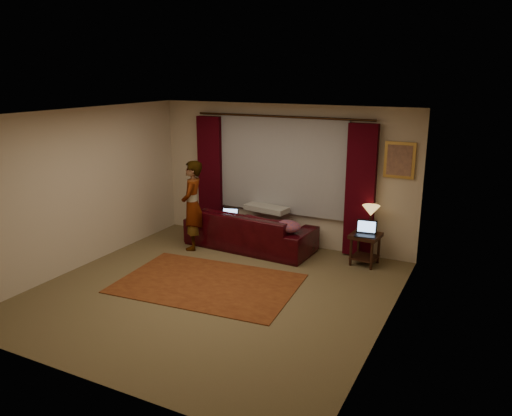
{
  "coord_description": "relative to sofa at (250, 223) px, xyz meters",
  "views": [
    {
      "loc": [
        3.63,
        -5.81,
        3.15
      ],
      "look_at": [
        0.1,
        1.2,
        1.0
      ],
      "focal_mm": 35.0,
      "sensor_mm": 36.0,
      "label": 1
    }
  ],
  "objects": [
    {
      "name": "sheer_curtain",
      "position": [
        0.39,
        0.5,
        1.02
      ],
      "size": [
        2.5,
        0.05,
        1.8
      ],
      "primitive_type": "cube",
      "color": "#93939A",
      "rests_on": "wall_back"
    },
    {
      "name": "person",
      "position": [
        -0.92,
        -0.49,
        0.34
      ],
      "size": [
        0.6,
        0.6,
        1.63
      ],
      "primitive_type": "imported",
      "rotation": [
        0.0,
        0.0,
        -1.26
      ],
      "color": "#9C9B95",
      "rests_on": "floor"
    },
    {
      "name": "floor",
      "position": [
        0.39,
        -1.94,
        -0.48
      ],
      "size": [
        5.0,
        5.0,
        0.01
      ],
      "primitive_type": "cube",
      "color": "brown",
      "rests_on": "ground"
    },
    {
      "name": "sofa",
      "position": [
        0.0,
        0.0,
        0.0
      ],
      "size": [
        2.43,
        1.16,
        0.96
      ],
      "primitive_type": "imported",
      "rotation": [
        0.0,
        0.0,
        3.09
      ],
      "color": "black",
      "rests_on": "floor"
    },
    {
      "name": "area_rug",
      "position": [
        0.17,
        -1.75,
        -0.47
      ],
      "size": [
        2.82,
        2.01,
        0.01
      ],
      "primitive_type": "cube",
      "rotation": [
        0.0,
        0.0,
        0.08
      ],
      "color": "#662F15",
      "rests_on": "floor"
    },
    {
      "name": "end_table",
      "position": [
        2.11,
        0.13,
        -0.21
      ],
      "size": [
        0.51,
        0.51,
        0.54
      ],
      "primitive_type": "cube",
      "rotation": [
        0.0,
        0.0,
        -0.09
      ],
      "color": "black",
      "rests_on": "floor"
    },
    {
      "name": "wall_front",
      "position": [
        0.39,
        -4.44,
        0.82
      ],
      "size": [
        5.0,
        0.02,
        2.6
      ],
      "primitive_type": "cube",
      "color": "beige",
      "rests_on": "ground"
    },
    {
      "name": "ceiling",
      "position": [
        0.39,
        -1.94,
        2.12
      ],
      "size": [
        5.0,
        5.0,
        0.02
      ],
      "primitive_type": "cube",
      "color": "silver",
      "rests_on": "ground"
    },
    {
      "name": "clothing_pile",
      "position": [
        0.84,
        -0.23,
        0.1
      ],
      "size": [
        0.52,
        0.42,
        0.21
      ],
      "primitive_type": "ellipsoid",
      "rotation": [
        0.0,
        0.0,
        -0.09
      ],
      "color": "brown",
      "rests_on": "sofa"
    },
    {
      "name": "throw_blanket",
      "position": [
        0.19,
        0.29,
        0.48
      ],
      "size": [
        0.87,
        0.45,
        0.1
      ],
      "primitive_type": "cube",
      "rotation": [
        0.0,
        0.0,
        -0.15
      ],
      "color": "#9C9B95",
      "rests_on": "sofa"
    },
    {
      "name": "picture_frame",
      "position": [
        2.49,
        0.53,
        1.27
      ],
      "size": [
        0.5,
        0.04,
        0.6
      ],
      "primitive_type": "cube",
      "color": "gold",
      "rests_on": "wall_back"
    },
    {
      "name": "wall_left",
      "position": [
        -2.11,
        -1.94,
        0.82
      ],
      "size": [
        0.02,
        5.0,
        2.6
      ],
      "primitive_type": "cube",
      "color": "beige",
      "rests_on": "ground"
    },
    {
      "name": "tiffany_lamp",
      "position": [
        2.14,
        0.25,
        0.29
      ],
      "size": [
        0.36,
        0.36,
        0.46
      ],
      "primitive_type": null,
      "rotation": [
        0.0,
        0.0,
        -0.28
      ],
      "color": "#9D7E4B",
      "rests_on": "end_table"
    },
    {
      "name": "wall_right",
      "position": [
        2.89,
        -1.94,
        0.82
      ],
      "size": [
        0.02,
        5.0,
        2.6
      ],
      "primitive_type": "cube",
      "color": "beige",
      "rests_on": "ground"
    },
    {
      "name": "curtain_rod",
      "position": [
        0.39,
        0.45,
        1.9
      ],
      "size": [
        0.04,
        0.04,
        3.4
      ],
      "primitive_type": "cylinder",
      "color": "#311C0E",
      "rests_on": "wall_back"
    },
    {
      "name": "drape_right",
      "position": [
        1.89,
        0.45,
        0.7
      ],
      "size": [
        0.5,
        0.14,
        2.3
      ],
      "primitive_type": "cube",
      "color": "#32020A",
      "rests_on": "floor"
    },
    {
      "name": "wall_back",
      "position": [
        0.39,
        0.56,
        0.82
      ],
      "size": [
        5.0,
        0.02,
        2.6
      ],
      "primitive_type": "cube",
      "color": "beige",
      "rests_on": "ground"
    },
    {
      "name": "drape_left",
      "position": [
        -1.11,
        0.45,
        0.7
      ],
      "size": [
        0.5,
        0.14,
        2.3
      ],
      "primitive_type": "cube",
      "color": "#32020A",
      "rests_on": "floor"
    },
    {
      "name": "laptop_table",
      "position": [
        2.13,
        0.02,
        0.18
      ],
      "size": [
        0.37,
        0.4,
        0.24
      ],
      "primitive_type": null,
      "rotation": [
        0.0,
        0.0,
        0.11
      ],
      "color": "black",
      "rests_on": "end_table"
    },
    {
      "name": "laptop_sofa",
      "position": [
        -0.38,
        -0.12,
        0.11
      ],
      "size": [
        0.38,
        0.4,
        0.23
      ],
      "primitive_type": null,
      "rotation": [
        0.0,
        0.0,
        0.23
      ],
      "color": "black",
      "rests_on": "sofa"
    }
  ]
}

